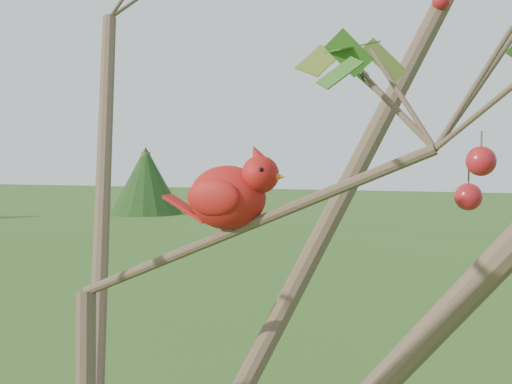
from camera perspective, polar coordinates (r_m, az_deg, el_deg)
crabapple_tree at (r=1.13m, az=-13.72°, el=-0.64°), size 2.35×2.05×2.95m
cardinal at (r=1.13m, az=-1.99°, el=-0.18°), size 0.21×0.11×0.15m
distant_trees at (r=24.07m, az=13.21°, el=1.23°), size 37.98×15.06×3.24m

